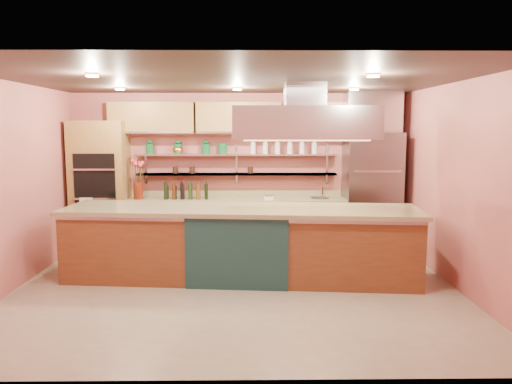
{
  "coord_description": "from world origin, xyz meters",
  "views": [
    {
      "loc": [
        0.18,
        -6.6,
        2.19
      ],
      "look_at": [
        0.28,
        1.0,
        1.2
      ],
      "focal_mm": 35.0,
      "sensor_mm": 36.0,
      "label": 1
    }
  ],
  "objects_px": {
    "kitchen_scale": "(269,196)",
    "green_canister": "(223,149)",
    "island": "(241,243)",
    "refrigerator": "(371,192)",
    "flower_vase": "(138,191)",
    "copper_kettle": "(179,150)"
  },
  "relations": [
    {
      "from": "island",
      "to": "green_canister",
      "type": "xyz_separation_m",
      "value": [
        -0.35,
        1.89,
        1.29
      ]
    },
    {
      "from": "island",
      "to": "green_canister",
      "type": "bearing_deg",
      "value": 105.8
    },
    {
      "from": "refrigerator",
      "to": "island",
      "type": "height_order",
      "value": "refrigerator"
    },
    {
      "from": "copper_kettle",
      "to": "green_canister",
      "type": "xyz_separation_m",
      "value": [
        0.79,
        0.0,
        0.03
      ]
    },
    {
      "from": "island",
      "to": "copper_kettle",
      "type": "bearing_deg",
      "value": 126.4
    },
    {
      "from": "kitchen_scale",
      "to": "copper_kettle",
      "type": "bearing_deg",
      "value": 151.41
    },
    {
      "from": "island",
      "to": "flower_vase",
      "type": "xyz_separation_m",
      "value": [
        -1.84,
        1.67,
        0.56
      ]
    },
    {
      "from": "kitchen_scale",
      "to": "flower_vase",
      "type": "bearing_deg",
      "value": 159.17
    },
    {
      "from": "green_canister",
      "to": "island",
      "type": "bearing_deg",
      "value": -79.51
    },
    {
      "from": "island",
      "to": "kitchen_scale",
      "type": "distance_m",
      "value": 1.8
    },
    {
      "from": "island",
      "to": "kitchen_scale",
      "type": "relative_size",
      "value": 29.65
    },
    {
      "from": "refrigerator",
      "to": "green_canister",
      "type": "height_order",
      "value": "refrigerator"
    },
    {
      "from": "green_canister",
      "to": "flower_vase",
      "type": "bearing_deg",
      "value": -171.57
    },
    {
      "from": "refrigerator",
      "to": "copper_kettle",
      "type": "distance_m",
      "value": 3.52
    },
    {
      "from": "flower_vase",
      "to": "copper_kettle",
      "type": "relative_size",
      "value": 1.78
    },
    {
      "from": "green_canister",
      "to": "refrigerator",
      "type": "bearing_deg",
      "value": -4.97
    },
    {
      "from": "refrigerator",
      "to": "flower_vase",
      "type": "relative_size",
      "value": 6.97
    },
    {
      "from": "refrigerator",
      "to": "island",
      "type": "relative_size",
      "value": 0.42
    },
    {
      "from": "kitchen_scale",
      "to": "green_canister",
      "type": "xyz_separation_m",
      "value": [
        -0.82,
        0.22,
        0.83
      ]
    },
    {
      "from": "island",
      "to": "kitchen_scale",
      "type": "xyz_separation_m",
      "value": [
        0.47,
        1.67,
        0.46
      ]
    },
    {
      "from": "refrigerator",
      "to": "flower_vase",
      "type": "distance_m",
      "value": 4.13
    },
    {
      "from": "kitchen_scale",
      "to": "green_canister",
      "type": "bearing_deg",
      "value": 144.22
    }
  ]
}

